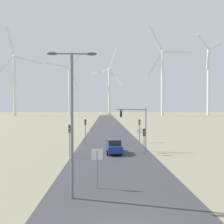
# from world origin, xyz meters

# --- Properties ---
(road_surface) EXTENTS (10.00, 240.00, 0.01)m
(road_surface) POSITION_xyz_m (0.00, 48.00, 0.00)
(road_surface) COLOR #38383D
(road_surface) RESTS_ON ground
(streetlamp) EXTENTS (3.18, 0.32, 9.34)m
(streetlamp) POSITION_xyz_m (-3.08, 4.28, 5.91)
(streetlamp) COLOR slate
(streetlamp) RESTS_ON ground
(stop_sign_near) EXTENTS (0.81, 0.07, 2.87)m
(stop_sign_near) POSITION_xyz_m (-1.55, 6.02, 2.01)
(stop_sign_near) COLOR slate
(stop_sign_near) RESTS_ON ground
(stop_sign_far) EXTENTS (0.81, 0.07, 2.41)m
(stop_sign_far) POSITION_xyz_m (4.86, 26.54, 1.68)
(stop_sign_far) COLOR slate
(stop_sign_far) RESTS_ON ground
(traffic_light_post_near_left) EXTENTS (0.28, 0.34, 3.82)m
(traffic_light_post_near_left) POSITION_xyz_m (-5.11, 16.06, 2.80)
(traffic_light_post_near_left) COLOR slate
(traffic_light_post_near_left) RESTS_ON ground
(traffic_light_post_near_right) EXTENTS (0.28, 0.34, 3.21)m
(traffic_light_post_near_right) POSITION_xyz_m (3.90, 17.25, 2.36)
(traffic_light_post_near_right) COLOR slate
(traffic_light_post_near_right) RESTS_ON ground
(traffic_light_post_mid_left) EXTENTS (0.28, 0.34, 4.07)m
(traffic_light_post_mid_left) POSITION_xyz_m (-4.00, 24.33, 2.98)
(traffic_light_post_mid_left) COLOR slate
(traffic_light_post_mid_left) RESTS_ON ground
(traffic_light_post_mid_right) EXTENTS (0.28, 0.34, 3.85)m
(traffic_light_post_mid_right) POSITION_xyz_m (4.94, 27.37, 2.83)
(traffic_light_post_mid_right) COLOR slate
(traffic_light_post_mid_right) RESTS_ON ground
(traffic_light_mast_overhead) EXTENTS (4.00, 0.35, 5.86)m
(traffic_light_mast_overhead) POSITION_xyz_m (3.15, 19.41, 4.14)
(traffic_light_mast_overhead) COLOR slate
(traffic_light_mast_overhead) RESTS_ON ground
(car_approaching) EXTENTS (2.11, 4.23, 1.83)m
(car_approaching) POSITION_xyz_m (0.18, 18.14, 0.91)
(car_approaching) COLOR navy
(car_approaching) RESTS_ON ground
(wind_turbine_far_left) EXTENTS (39.97, 6.56, 68.35)m
(wind_turbine_far_left) POSITION_xyz_m (-70.01, 160.06, 28.69)
(wind_turbine_far_left) COLOR silver
(wind_turbine_far_left) RESTS_ON ground
(wind_turbine_left) EXTENTS (32.47, 10.99, 58.15)m
(wind_turbine_left) POSITION_xyz_m (-31.93, 184.87, 26.19)
(wind_turbine_left) COLOR silver
(wind_turbine_left) RESTS_ON ground
(wind_turbine_center) EXTENTS (29.38, 13.48, 57.75)m
(wind_turbine_center) POSITION_xyz_m (3.07, 179.89, 24.90)
(wind_turbine_center) COLOR silver
(wind_turbine_center) RESTS_ON ground
(wind_turbine_right) EXTENTS (33.12, 2.60, 66.99)m
(wind_turbine_right) POSITION_xyz_m (42.28, 152.37, 29.67)
(wind_turbine_right) COLOR silver
(wind_turbine_right) RESTS_ON ground
(wind_turbine_far_right) EXTENTS (26.63, 14.13, 64.64)m
(wind_turbine_far_right) POSITION_xyz_m (83.87, 166.42, 32.11)
(wind_turbine_far_right) COLOR silver
(wind_turbine_far_right) RESTS_ON ground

